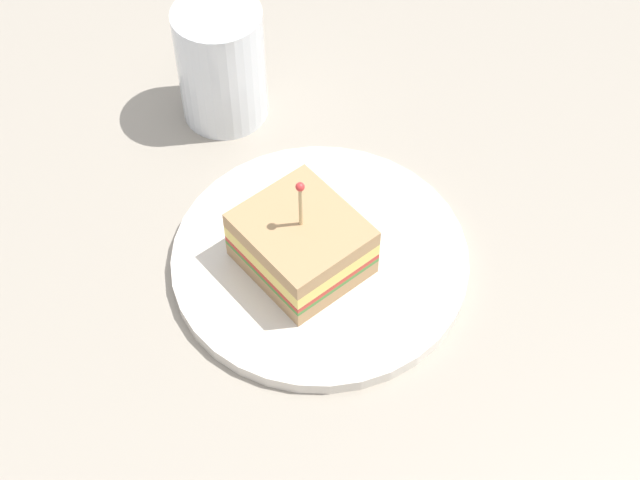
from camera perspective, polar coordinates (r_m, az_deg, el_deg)
ground_plane at (r=80.11cm, az=0.00°, el=-1.84°), size 104.89×104.89×2.00cm
plate at (r=78.83cm, az=0.00°, el=-1.16°), size 24.23×24.23×1.19cm
sandwich_half_center at (r=75.92cm, az=-1.10°, el=-0.20°), size 12.31×12.10×9.65cm
drink_glass at (r=87.84cm, az=-5.83°, el=10.10°), size 7.88×7.88×11.37cm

